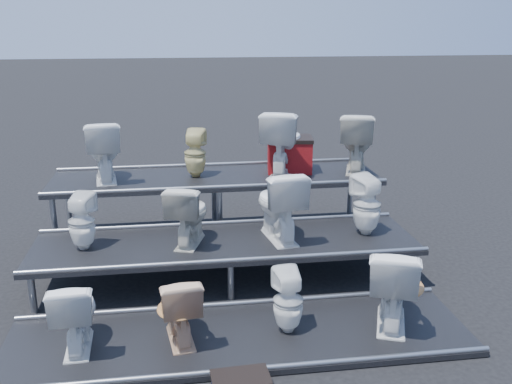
{
  "coord_description": "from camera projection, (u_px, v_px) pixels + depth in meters",
  "views": [
    {
      "loc": [
        -0.52,
        -5.87,
        2.8
      ],
      "look_at": [
        0.35,
        0.1,
        0.98
      ],
      "focal_mm": 40.0,
      "sensor_mm": 36.0,
      "label": 1
    }
  ],
  "objects": [
    {
      "name": "ground",
      "position": [
        227.0,
        279.0,
        6.44
      ],
      "size": [
        80.0,
        80.0,
        0.0
      ],
      "primitive_type": "plane",
      "color": "black",
      "rests_on": "ground"
    },
    {
      "name": "tier_front",
      "position": [
        240.0,
        337.0,
        5.2
      ],
      "size": [
        4.2,
        1.2,
        0.06
      ],
      "primitive_type": "cube",
      "color": "black",
      "rests_on": "ground"
    },
    {
      "name": "tier_mid",
      "position": [
        226.0,
        260.0,
        6.38
      ],
      "size": [
        4.2,
        1.2,
        0.46
      ],
      "primitive_type": "cube",
      "color": "black",
      "rests_on": "ground"
    },
    {
      "name": "tier_back",
      "position": [
        217.0,
        207.0,
        7.55
      ],
      "size": [
        4.2,
        1.2,
        0.86
      ],
      "primitive_type": "cube",
      "color": "black",
      "rests_on": "ground"
    },
    {
      "name": "toilet_0",
      "position": [
        75.0,
        313.0,
        4.9
      ],
      "size": [
        0.4,
        0.66,
        0.66
      ],
      "primitive_type": "imported",
      "rotation": [
        0.0,
        0.0,
        3.19
      ],
      "color": "white",
      "rests_on": "tier_front"
    },
    {
      "name": "toilet_1",
      "position": [
        179.0,
        307.0,
        5.02
      ],
      "size": [
        0.44,
        0.67,
        0.64
      ],
      "primitive_type": "imported",
      "rotation": [
        0.0,
        0.0,
        3.27
      ],
      "color": "tan",
      "rests_on": "tier_front"
    },
    {
      "name": "toilet_2",
      "position": [
        288.0,
        301.0,
        5.17
      ],
      "size": [
        0.3,
        0.31,
        0.61
      ],
      "primitive_type": "imported",
      "rotation": [
        0.0,
        0.0,
        3.24
      ],
      "color": "white",
      "rests_on": "tier_front"
    },
    {
      "name": "toilet_3",
      "position": [
        393.0,
        284.0,
        5.28
      ],
      "size": [
        0.7,
        0.89,
        0.8
      ],
      "primitive_type": "imported",
      "rotation": [
        0.0,
        0.0,
        2.77
      ],
      "color": "white",
      "rests_on": "tier_front"
    },
    {
      "name": "toilet_4",
      "position": [
        82.0,
        222.0,
        6.01
      ],
      "size": [
        0.35,
        0.35,
        0.61
      ],
      "primitive_type": "imported",
      "rotation": [
        0.0,
        0.0,
        2.83
      ],
      "color": "white",
      "rests_on": "tier_mid"
    },
    {
      "name": "toilet_5",
      "position": [
        188.0,
        214.0,
        6.15
      ],
      "size": [
        0.56,
        0.75,
        0.68
      ],
      "primitive_type": "imported",
      "rotation": [
        0.0,
        0.0,
        2.84
      ],
      "color": "beige",
      "rests_on": "tier_mid"
    },
    {
      "name": "toilet_6",
      "position": [
        279.0,
        204.0,
        6.28
      ],
      "size": [
        0.56,
        0.84,
        0.8
      ],
      "primitive_type": "imported",
      "rotation": [
        0.0,
        0.0,
        3.29
      ],
      "color": "white",
      "rests_on": "tier_mid"
    },
    {
      "name": "toilet_7",
      "position": [
        367.0,
        205.0,
        6.43
      ],
      "size": [
        0.41,
        0.41,
        0.69
      ],
      "primitive_type": "imported",
      "rotation": [
        0.0,
        0.0,
        3.52
      ],
      "color": "white",
      "rests_on": "tier_mid"
    },
    {
      "name": "toilet_8",
      "position": [
        103.0,
        151.0,
        7.12
      ],
      "size": [
        0.51,
        0.79,
        0.76
      ],
      "primitive_type": "imported",
      "rotation": [
        0.0,
        0.0,
        3.27
      ],
      "color": "white",
      "rests_on": "tier_back"
    },
    {
      "name": "toilet_9",
      "position": [
        195.0,
        153.0,
        7.3
      ],
      "size": [
        0.34,
        0.34,
        0.62
      ],
      "primitive_type": "imported",
      "rotation": [
        0.0,
        0.0,
        2.9
      ],
      "color": "beige",
      "rests_on": "tier_back"
    },
    {
      "name": "toilet_10",
      "position": [
        283.0,
        142.0,
        7.43
      ],
      "size": [
        0.76,
        0.95,
        0.84
      ],
      "primitive_type": "imported",
      "rotation": [
        0.0,
        0.0,
        2.74
      ],
      "color": "white",
      "rests_on": "tier_back"
    },
    {
      "name": "toilet_11",
      "position": [
        357.0,
        142.0,
        7.57
      ],
      "size": [
        0.67,
        0.87,
        0.79
      ],
      "primitive_type": "imported",
      "rotation": [
        0.0,
        0.0,
        2.81
      ],
      "color": "beige",
      "rests_on": "tier_back"
    },
    {
      "name": "red_crate",
      "position": [
        289.0,
        156.0,
        7.61
      ],
      "size": [
        0.63,
        0.53,
        0.41
      ],
      "primitive_type": "cube",
      "rotation": [
        0.0,
        0.0,
        -0.14
      ],
      "color": "maroon",
      "rests_on": "tier_back"
    }
  ]
}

